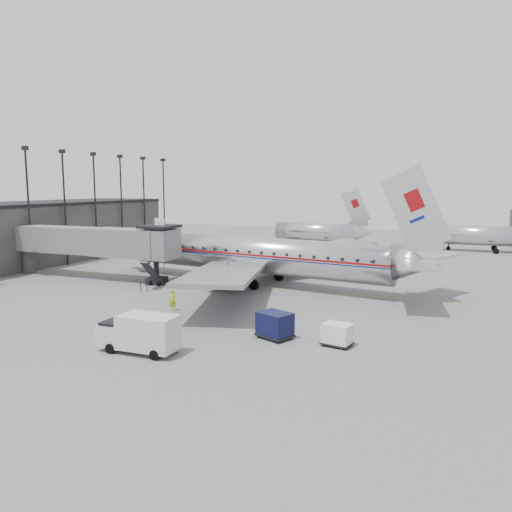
# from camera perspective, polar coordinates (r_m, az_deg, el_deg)

# --- Properties ---
(ground) EXTENTS (160.00, 160.00, 0.00)m
(ground) POSITION_cam_1_polar(r_m,az_deg,el_deg) (47.78, -4.27, -4.76)
(ground) COLOR slate
(ground) RESTS_ON ground
(terminal) EXTENTS (12.00, 46.00, 8.00)m
(terminal) POSITION_cam_1_polar(r_m,az_deg,el_deg) (75.61, -24.47, 2.34)
(terminal) COLOR #34322F
(terminal) RESTS_ON ground
(apron_line) EXTENTS (60.00, 0.15, 0.01)m
(apron_line) POSITION_cam_1_polar(r_m,az_deg,el_deg) (52.00, 1.64, -3.68)
(apron_line) COLOR gold
(apron_line) RESTS_ON ground
(jet_bridge) EXTENTS (21.00, 6.20, 7.10)m
(jet_bridge) POSITION_cam_1_polar(r_m,az_deg,el_deg) (59.17, -17.32, 1.48)
(jet_bridge) COLOR slate
(jet_bridge) RESTS_ON ground
(floodlight_masts) EXTENTS (0.90, 42.25, 15.25)m
(floodlight_masts) POSITION_cam_1_polar(r_m,az_deg,el_deg) (72.99, -19.42, 5.87)
(floodlight_masts) COLOR black
(floodlight_masts) RESTS_ON ground
(distant_aircraft_near) EXTENTS (16.39, 3.20, 10.26)m
(distant_aircraft_near) POSITION_cam_1_polar(r_m,az_deg,el_deg) (87.06, 6.99, 2.83)
(distant_aircraft_near) COLOR silver
(distant_aircraft_near) RESTS_ON ground
(distant_aircraft_mid) EXTENTS (16.39, 3.20, 10.26)m
(distant_aircraft_mid) POSITION_cam_1_polar(r_m,az_deg,el_deg) (88.13, 24.26, 2.24)
(distant_aircraft_mid) COLOR silver
(distant_aircraft_mid) RESTS_ON ground
(airliner) EXTENTS (39.41, 36.27, 12.52)m
(airliner) POSITION_cam_1_polar(r_m,az_deg,el_deg) (53.74, 0.04, 0.11)
(airliner) COLOR silver
(airliner) RESTS_ON ground
(service_van) EXTENTS (5.27, 2.15, 2.47)m
(service_van) POSITION_cam_1_polar(r_m,az_deg,el_deg) (32.99, -13.18, -8.50)
(service_van) COLOR silver
(service_van) RESTS_ON ground
(baggage_cart_navy) EXTENTS (2.86, 2.57, 1.84)m
(baggage_cart_navy) POSITION_cam_1_polar(r_m,az_deg,el_deg) (35.06, 2.17, -7.84)
(baggage_cart_navy) COLOR #0D0F34
(baggage_cart_navy) RESTS_ON ground
(baggage_cart_white) EXTENTS (2.15, 1.79, 1.50)m
(baggage_cart_white) POSITION_cam_1_polar(r_m,az_deg,el_deg) (33.93, 9.28, -8.81)
(baggage_cart_white) COLOR silver
(baggage_cart_white) RESTS_ON ground
(ramp_worker) EXTENTS (0.77, 0.63, 1.80)m
(ramp_worker) POSITION_cam_1_polar(r_m,az_deg,el_deg) (43.14, -9.52, -5.02)
(ramp_worker) COLOR #B2C817
(ramp_worker) RESTS_ON ground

